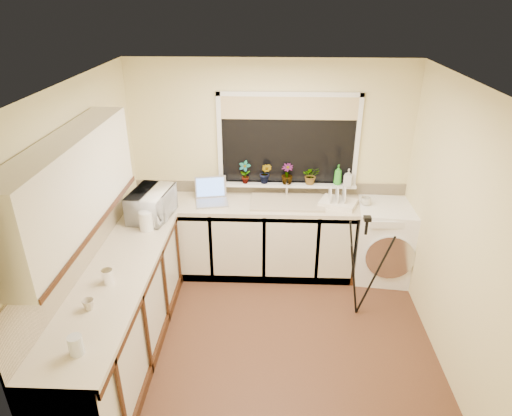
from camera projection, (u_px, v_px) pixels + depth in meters
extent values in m
plane|color=#533121|center=(266.00, 337.00, 4.43)|extent=(3.20, 3.20, 0.00)
plane|color=white|center=(270.00, 84.00, 3.36)|extent=(3.20, 3.20, 0.00)
plane|color=beige|center=(270.00, 167.00, 5.24)|extent=(3.20, 0.00, 3.20)
plane|color=beige|center=(263.00, 355.00, 2.55)|extent=(3.20, 0.00, 3.20)
plane|color=beige|center=(86.00, 225.00, 3.95)|extent=(0.00, 3.00, 3.00)
plane|color=beige|center=(455.00, 232.00, 3.84)|extent=(0.00, 3.00, 3.00)
cube|color=silver|center=(241.00, 238.00, 5.33)|extent=(2.55, 0.60, 0.86)
cube|color=silver|center=(121.00, 319.00, 4.02)|extent=(0.54, 2.40, 0.86)
cube|color=beige|center=(269.00, 205.00, 5.12)|extent=(3.20, 0.60, 0.04)
cube|color=beige|center=(114.00, 278.00, 3.82)|extent=(0.60, 2.40, 0.04)
cube|color=silver|center=(72.00, 185.00, 3.29)|extent=(0.28, 1.90, 0.70)
cube|color=beige|center=(76.00, 252.00, 3.73)|extent=(0.02, 2.40, 0.45)
cube|color=beige|center=(270.00, 187.00, 5.34)|extent=(3.20, 0.02, 0.14)
cube|color=black|center=(288.00, 141.00, 5.08)|extent=(1.50, 0.02, 1.00)
cube|color=tan|center=(289.00, 108.00, 4.89)|extent=(1.50, 0.02, 0.25)
cube|color=white|center=(287.00, 184.00, 5.26)|extent=(1.60, 0.14, 0.03)
cube|color=tan|center=(287.00, 202.00, 5.10)|extent=(0.82, 0.46, 0.03)
cylinder|color=silver|center=(287.00, 187.00, 5.22)|extent=(0.03, 0.03, 0.24)
cube|color=white|center=(384.00, 241.00, 5.23)|extent=(0.70, 0.68, 0.90)
cube|color=#9A99A1|center=(212.00, 203.00, 5.10)|extent=(0.40, 0.32, 0.02)
cube|color=#5D92FF|center=(211.00, 187.00, 5.18)|extent=(0.36, 0.13, 0.25)
cylinder|color=white|center=(146.00, 221.00, 4.51)|extent=(0.15, 0.15, 0.19)
cube|color=white|center=(338.00, 203.00, 5.04)|extent=(0.47, 0.41, 0.06)
cylinder|color=silver|center=(76.00, 345.00, 2.97)|extent=(0.10, 0.10, 0.14)
cylinder|color=white|center=(108.00, 276.00, 3.70)|extent=(0.09, 0.09, 0.12)
imported|color=white|center=(152.00, 204.00, 4.73)|extent=(0.45, 0.60, 0.31)
imported|color=#999999|center=(245.00, 172.00, 5.19)|extent=(0.16, 0.13, 0.27)
imported|color=#999999|center=(266.00, 173.00, 5.20)|extent=(0.17, 0.15, 0.25)
imported|color=#999999|center=(287.00, 174.00, 5.19)|extent=(0.16, 0.16, 0.24)
imported|color=#999999|center=(311.00, 175.00, 5.19)|extent=(0.21, 0.18, 0.22)
imported|color=green|center=(338.00, 175.00, 5.17)|extent=(0.12, 0.12, 0.24)
imported|color=#999999|center=(348.00, 177.00, 5.15)|extent=(0.11, 0.12, 0.20)
imported|color=beige|center=(366.00, 201.00, 5.05)|extent=(0.14, 0.14, 0.09)
imported|color=beige|center=(89.00, 305.00, 3.40)|extent=(0.09, 0.09, 0.08)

